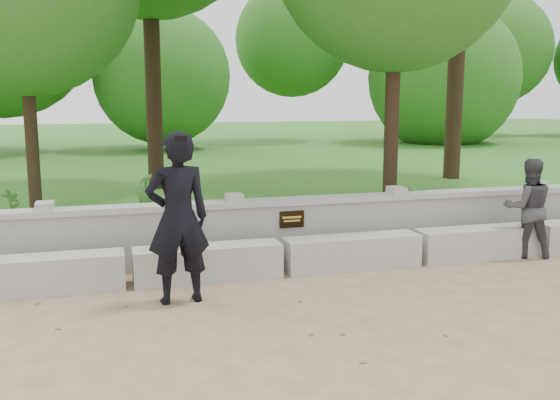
{
  "coord_description": "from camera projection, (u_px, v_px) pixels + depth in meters",
  "views": [
    {
      "loc": [
        -2.26,
        -5.86,
        2.34
      ],
      "look_at": [
        -0.22,
        1.27,
        1.11
      ],
      "focal_mm": 40.0,
      "sensor_mm": 36.0,
      "label": 1
    }
  ],
  "objects": [
    {
      "name": "man_main",
      "position": [
        178.0,
        218.0,
        7.05
      ],
      "size": [
        0.76,
        0.68,
        1.97
      ],
      "color": "black",
      "rests_on": "ground"
    },
    {
      "name": "shrub_a",
      "position": [
        11.0,
        207.0,
        10.27
      ],
      "size": [
        0.37,
        0.37,
        0.59
      ],
      "primitive_type": "imported",
      "rotation": [
        0.0,
        0.0,
        0.84
      ],
      "color": "#387226",
      "rests_on": "lawn"
    },
    {
      "name": "parapet_wall",
      "position": [
        269.0,
        229.0,
        8.94
      ],
      "size": [
        12.5,
        0.35,
        0.9
      ],
      "color": "#B1AEA7",
      "rests_on": "ground"
    },
    {
      "name": "visitor_left",
      "position": [
        528.0,
        208.0,
        9.13
      ],
      "size": [
        0.86,
        0.76,
        1.46
      ],
      "color": "#3A3A3F",
      "rests_on": "ground"
    },
    {
      "name": "shrub_d",
      "position": [
        146.0,
        190.0,
        12.11
      ],
      "size": [
        0.42,
        0.44,
        0.61
      ],
      "primitive_type": "imported",
      "rotation": [
        0.0,
        0.0,
        5.12
      ],
      "color": "#387226",
      "rests_on": "lawn"
    },
    {
      "name": "concrete_bench",
      "position": [
        283.0,
        257.0,
        8.32
      ],
      "size": [
        11.9,
        0.45,
        0.45
      ],
      "color": "#BCB9B1",
      "rests_on": "ground"
    },
    {
      "name": "lawn",
      "position": [
        176.0,
        167.0,
        19.81
      ],
      "size": [
        40.0,
        22.0,
        0.25
      ],
      "primitive_type": "cube",
      "color": "#265D1D",
      "rests_on": "ground"
    },
    {
      "name": "shrub_b",
      "position": [
        405.0,
        206.0,
        10.27
      ],
      "size": [
        0.38,
        0.42,
        0.64
      ],
      "primitive_type": "imported",
      "rotation": [
        0.0,
        0.0,
        1.88
      ],
      "color": "#387226",
      "rests_on": "lawn"
    },
    {
      "name": "ground",
      "position": [
        333.0,
        322.0,
        6.55
      ],
      "size": [
        80.0,
        80.0,
        0.0
      ],
      "primitive_type": "plane",
      "color": "tan",
      "rests_on": "ground"
    }
  ]
}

